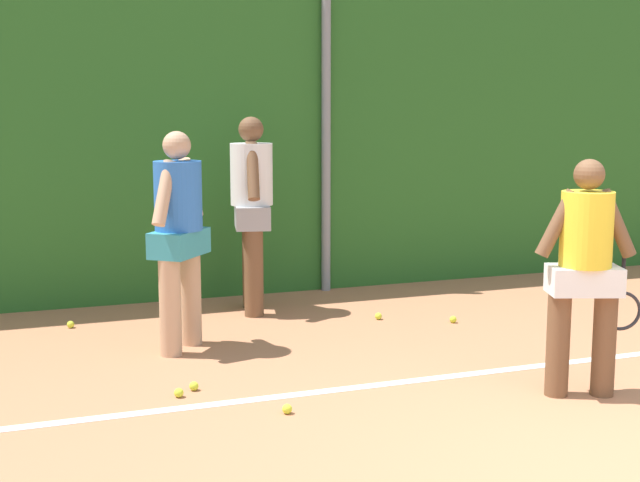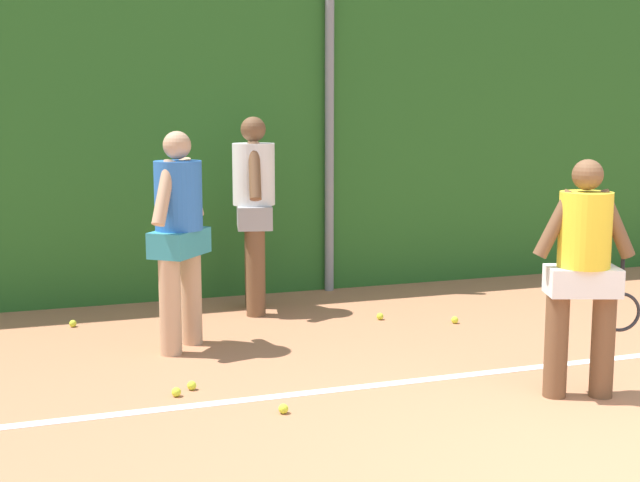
% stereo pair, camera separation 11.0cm
% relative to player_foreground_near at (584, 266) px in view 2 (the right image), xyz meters
% --- Properties ---
extents(ground_plane, '(31.53, 31.53, 0.00)m').
position_rel_player_foreground_near_xyz_m(ground_plane, '(-0.46, 0.22, -0.93)').
color(ground_plane, '#B2704C').
extents(hedge_fence_backdrop, '(20.50, 0.25, 3.47)m').
position_rel_player_foreground_near_xyz_m(hedge_fence_backdrop, '(-0.46, 4.09, 0.81)').
color(hedge_fence_backdrop, '#286023').
rests_on(hedge_fence_backdrop, ground_plane).
extents(fence_post_center, '(0.10, 0.10, 3.61)m').
position_rel_player_foreground_near_xyz_m(fence_post_center, '(-0.46, 3.91, 0.88)').
color(fence_post_center, gray).
rests_on(fence_post_center, ground_plane).
extents(court_baseline_paint, '(14.98, 0.10, 0.01)m').
position_rel_player_foreground_near_xyz_m(court_baseline_paint, '(-0.46, 0.67, -0.93)').
color(court_baseline_paint, white).
rests_on(court_baseline_paint, ground_plane).
extents(player_foreground_near, '(0.76, 0.43, 1.66)m').
position_rel_player_foreground_near_xyz_m(player_foreground_near, '(0.00, 0.00, 0.00)').
color(player_foreground_near, brown).
rests_on(player_foreground_near, ground_plane).
extents(player_midcourt, '(0.58, 0.62, 1.82)m').
position_rel_player_foreground_near_xyz_m(player_midcourt, '(-2.42, 2.10, 0.09)').
color(player_midcourt, tan).
rests_on(player_midcourt, ground_plane).
extents(player_backcourt_far, '(0.44, 0.79, 1.92)m').
position_rel_player_foreground_near_xyz_m(player_backcourt_far, '(-1.49, 3.21, 0.15)').
color(player_backcourt_far, brown).
rests_on(player_backcourt_far, ground_plane).
extents(tennis_ball_3, '(0.07, 0.07, 0.07)m').
position_rel_player_foreground_near_xyz_m(tennis_ball_3, '(0.15, 2.12, -0.90)').
color(tennis_ball_3, '#CCDB33').
rests_on(tennis_ball_3, ground_plane).
extents(tennis_ball_5, '(0.07, 0.07, 0.07)m').
position_rel_player_foreground_near_xyz_m(tennis_ball_5, '(-3.25, 3.15, -0.90)').
color(tennis_ball_5, '#CCDB33').
rests_on(tennis_ball_5, ground_plane).
extents(tennis_ball_8, '(0.07, 0.07, 0.07)m').
position_rel_player_foreground_near_xyz_m(tennis_ball_8, '(-2.54, 1.01, -0.90)').
color(tennis_ball_8, '#CCDB33').
rests_on(tennis_ball_8, ground_plane).
extents(tennis_ball_9, '(0.07, 0.07, 0.07)m').
position_rel_player_foreground_near_xyz_m(tennis_ball_9, '(-0.46, 2.48, -0.90)').
color(tennis_ball_9, '#CCDB33').
rests_on(tennis_ball_9, ground_plane).
extents(tennis_ball_11, '(0.07, 0.07, 0.07)m').
position_rel_player_foreground_near_xyz_m(tennis_ball_11, '(-2.67, 0.91, -0.90)').
color(tennis_ball_11, '#CCDB33').
rests_on(tennis_ball_11, ground_plane).
extents(tennis_ball_12, '(0.07, 0.07, 0.07)m').
position_rel_player_foreground_near_xyz_m(tennis_ball_12, '(1.17, 1.23, -0.90)').
color(tennis_ball_12, '#CCDB33').
rests_on(tennis_ball_12, ground_plane).
extents(tennis_ball_13, '(0.07, 0.07, 0.07)m').
position_rel_player_foreground_near_xyz_m(tennis_ball_13, '(-2.05, 0.34, -0.90)').
color(tennis_ball_13, '#CCDB33').
rests_on(tennis_ball_13, ground_plane).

